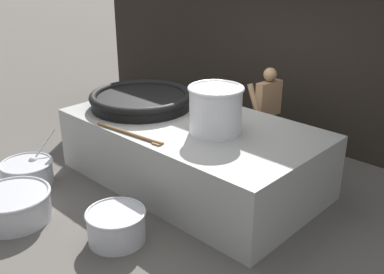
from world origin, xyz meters
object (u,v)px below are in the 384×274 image
stock_pot (216,109)px  prep_bowl_vegetables (27,171)px  prep_bowl_meat (116,224)px  prep_bowl_extra (14,205)px  cook (267,110)px  giant_wok_near (141,99)px

stock_pot → prep_bowl_vegetables: 2.86m
prep_bowl_meat → prep_bowl_extra: size_ratio=0.75×
stock_pot → cook: size_ratio=0.49×
giant_wok_near → prep_bowl_vegetables: bearing=-112.2°
cook → prep_bowl_meat: cook is taller
cook → prep_bowl_extra: size_ratio=1.60×
prep_bowl_extra → stock_pot: bearing=58.1°
prep_bowl_meat → prep_bowl_extra: prep_bowl_meat is taller
prep_bowl_meat → prep_bowl_extra: 1.39m
cook → prep_bowl_meat: size_ratio=2.12×
prep_bowl_vegetables → prep_bowl_meat: 2.02m
cook → prep_bowl_meat: (0.07, -3.02, -0.59)m
giant_wok_near → prep_bowl_extra: bearing=-87.3°
stock_pot → prep_bowl_extra: stock_pot is taller
prep_bowl_meat → prep_bowl_vegetables: bearing=-179.2°
cook → prep_bowl_meat: bearing=100.2°
prep_bowl_extra → prep_bowl_vegetables: bearing=142.8°
cook → prep_bowl_vegetables: cook is taller
giant_wok_near → stock_pot: 1.48m
cook → prep_bowl_extra: bearing=80.8°
stock_pot → prep_bowl_extra: (-1.36, -2.19, -1.02)m
stock_pot → prep_bowl_vegetables: (-2.12, -1.61, -1.05)m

